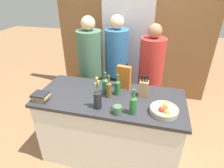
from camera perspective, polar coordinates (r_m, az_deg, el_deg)
ground_plane at (r=2.84m, az=-0.50°, el=-19.77°), size 14.00×14.00×0.00m
kitchen_island at (r=2.51m, az=-0.55°, el=-12.76°), size 1.76×0.78×0.93m
back_wall_wood at (r=3.70m, az=6.43°, el=15.73°), size 2.96×0.12×2.60m
refrigerator at (r=3.44m, az=5.08°, el=9.89°), size 0.79×0.62×2.04m
fruit_bowl at (r=2.02m, az=15.56°, el=-7.62°), size 0.29×0.29×0.10m
knife_block at (r=2.22m, az=9.63°, el=-1.33°), size 0.10×0.09×0.28m
flower_vase at (r=2.00m, az=-4.39°, el=-4.64°), size 0.09×0.09×0.37m
cereal_box at (r=2.35m, az=3.63°, el=2.05°), size 0.18×0.09×0.30m
coffee_mug at (r=1.94m, az=1.61°, el=-7.87°), size 0.12×0.09×0.09m
book_stack at (r=2.30m, az=-20.89°, el=-3.57°), size 0.19×0.15×0.09m
bottle_oil at (r=1.92m, az=6.48°, el=-6.14°), size 0.08×0.08×0.29m
bottle_vinegar at (r=2.22m, az=1.64°, el=-0.84°), size 0.07×0.07×0.27m
bottle_wine at (r=2.17m, az=-0.97°, el=-1.46°), size 0.06×0.06×0.28m
bottle_water at (r=2.25m, az=-2.03°, el=-0.35°), size 0.08×0.08×0.28m
person_at_sink at (r=2.92m, az=-6.54°, el=5.17°), size 0.37×0.37×1.72m
person_in_blue at (r=2.93m, az=1.38°, el=5.66°), size 0.35×0.35×1.73m
person_in_red_tee at (r=2.82m, az=11.56°, el=2.98°), size 0.35×0.35×1.65m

